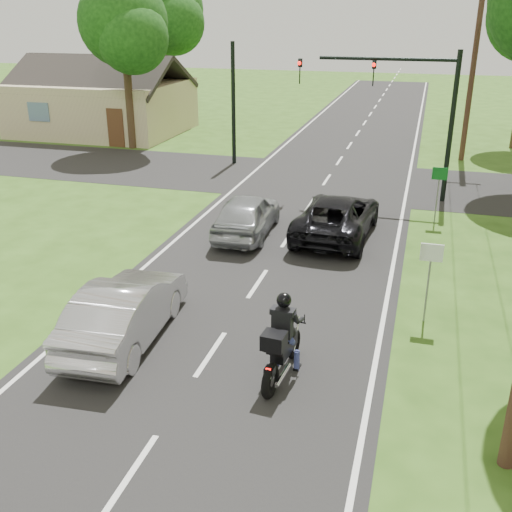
{
  "coord_description": "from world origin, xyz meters",
  "views": [
    {
      "loc": [
        4.26,
        -11.19,
        7.36
      ],
      "look_at": [
        0.24,
        3.0,
        1.3
      ],
      "focal_mm": 42.0,
      "sensor_mm": 36.0,
      "label": 1
    }
  ],
  "objects_px": {
    "traffic_signal": "(406,98)",
    "silver_sedan": "(125,311)",
    "silver_suv": "(247,214)",
    "sign_white": "(430,264)",
    "utility_pole_far": "(474,60)",
    "dark_suv": "(337,216)",
    "sign_green": "(439,182)",
    "motorcycle_rider": "(282,345)"
  },
  "relations": [
    {
      "from": "traffic_signal",
      "to": "sign_green",
      "type": "distance_m",
      "value": 4.24
    },
    {
      "from": "traffic_signal",
      "to": "sign_green",
      "type": "relative_size",
      "value": 3.0
    },
    {
      "from": "traffic_signal",
      "to": "sign_white",
      "type": "relative_size",
      "value": 3.0
    },
    {
      "from": "traffic_signal",
      "to": "utility_pole_far",
      "type": "height_order",
      "value": "utility_pole_far"
    },
    {
      "from": "silver_suv",
      "to": "traffic_signal",
      "type": "height_order",
      "value": "traffic_signal"
    },
    {
      "from": "utility_pole_far",
      "to": "dark_suv",
      "type": "bearing_deg",
      "value": -109.08
    },
    {
      "from": "silver_suv",
      "to": "silver_sedan",
      "type": "bearing_deg",
      "value": 82.48
    },
    {
      "from": "utility_pole_far",
      "to": "sign_white",
      "type": "bearing_deg",
      "value": -94.51
    },
    {
      "from": "traffic_signal",
      "to": "sign_white",
      "type": "xyz_separation_m",
      "value": [
        1.36,
        -11.02,
        -2.54
      ]
    },
    {
      "from": "traffic_signal",
      "to": "silver_sedan",
      "type": "bearing_deg",
      "value": -111.67
    },
    {
      "from": "utility_pole_far",
      "to": "sign_green",
      "type": "height_order",
      "value": "utility_pole_far"
    },
    {
      "from": "motorcycle_rider",
      "to": "utility_pole_far",
      "type": "height_order",
      "value": "utility_pole_far"
    },
    {
      "from": "dark_suv",
      "to": "silver_sedan",
      "type": "xyz_separation_m",
      "value": [
        -3.75,
        -8.51,
        0.03
      ]
    },
    {
      "from": "silver_suv",
      "to": "sign_green",
      "type": "height_order",
      "value": "sign_green"
    },
    {
      "from": "silver_sedan",
      "to": "sign_green",
      "type": "relative_size",
      "value": 2.16
    },
    {
      "from": "traffic_signal",
      "to": "silver_suv",
      "type": "bearing_deg",
      "value": -128.44
    },
    {
      "from": "traffic_signal",
      "to": "motorcycle_rider",
      "type": "bearing_deg",
      "value": -96.13
    },
    {
      "from": "silver_suv",
      "to": "utility_pole_far",
      "type": "bearing_deg",
      "value": -121.11
    },
    {
      "from": "sign_green",
      "to": "utility_pole_far",
      "type": "bearing_deg",
      "value": 83.27
    },
    {
      "from": "silver_suv",
      "to": "sign_green",
      "type": "xyz_separation_m",
      "value": [
        6.39,
        3.07,
        0.85
      ]
    },
    {
      "from": "utility_pole_far",
      "to": "silver_sedan",
      "type": "bearing_deg",
      "value": -110.95
    },
    {
      "from": "dark_suv",
      "to": "silver_sedan",
      "type": "height_order",
      "value": "silver_sedan"
    },
    {
      "from": "silver_sedan",
      "to": "sign_green",
      "type": "bearing_deg",
      "value": -127.04
    },
    {
      "from": "dark_suv",
      "to": "traffic_signal",
      "type": "xyz_separation_m",
      "value": [
        1.76,
        5.37,
        3.4
      ]
    },
    {
      "from": "silver_sedan",
      "to": "sign_white",
      "type": "distance_m",
      "value": 7.5
    },
    {
      "from": "sign_green",
      "to": "traffic_signal",
      "type": "bearing_deg",
      "value": 117.38
    },
    {
      "from": "dark_suv",
      "to": "sign_white",
      "type": "relative_size",
      "value": 2.46
    },
    {
      "from": "dark_suv",
      "to": "silver_suv",
      "type": "bearing_deg",
      "value": 15.8
    },
    {
      "from": "silver_sedan",
      "to": "utility_pole_far",
      "type": "relative_size",
      "value": 0.46
    },
    {
      "from": "dark_suv",
      "to": "silver_suv",
      "type": "height_order",
      "value": "silver_suv"
    },
    {
      "from": "silver_sedan",
      "to": "sign_green",
      "type": "height_order",
      "value": "sign_green"
    },
    {
      "from": "silver_suv",
      "to": "sign_green",
      "type": "bearing_deg",
      "value": -156.85
    },
    {
      "from": "motorcycle_rider",
      "to": "sign_green",
      "type": "height_order",
      "value": "sign_green"
    },
    {
      "from": "motorcycle_rider",
      "to": "sign_green",
      "type": "bearing_deg",
      "value": 79.87
    },
    {
      "from": "utility_pole_far",
      "to": "traffic_signal",
      "type": "bearing_deg",
      "value": -109.68
    },
    {
      "from": "silver_sedan",
      "to": "traffic_signal",
      "type": "height_order",
      "value": "traffic_signal"
    },
    {
      "from": "dark_suv",
      "to": "utility_pole_far",
      "type": "relative_size",
      "value": 0.52
    },
    {
      "from": "utility_pole_far",
      "to": "sign_green",
      "type": "distance_m",
      "value": 11.63
    },
    {
      "from": "silver_sedan",
      "to": "sign_green",
      "type": "distance_m",
      "value": 13.0
    },
    {
      "from": "sign_green",
      "to": "silver_sedan",
      "type": "bearing_deg",
      "value": -123.08
    },
    {
      "from": "dark_suv",
      "to": "sign_green",
      "type": "height_order",
      "value": "sign_green"
    },
    {
      "from": "silver_sedan",
      "to": "motorcycle_rider",
      "type": "bearing_deg",
      "value": 167.91
    }
  ]
}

